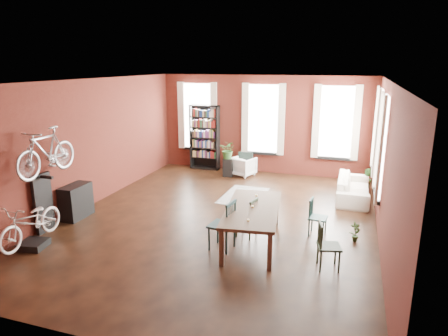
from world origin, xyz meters
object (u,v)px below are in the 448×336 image
at_px(bookshelf, 205,137).
at_px(cream_sofa, 354,184).
at_px(dining_chair_c, 329,246).
at_px(dining_chair_a, 222,225).
at_px(dining_chair_b, 246,217).
at_px(plant_stand, 228,167).
at_px(bicycle_floor, 29,204).
at_px(dining_chair_d, 318,218).
at_px(white_armchair, 243,165).
at_px(console_table, 76,201).
at_px(dining_table, 252,225).
at_px(bike_trainer, 34,245).

height_order(bookshelf, cream_sofa, bookshelf).
bearing_deg(dining_chair_c, dining_chair_a, 71.49).
relative_size(dining_chair_b, bookshelf, 0.38).
relative_size(dining_chair_b, cream_sofa, 0.40).
bearing_deg(dining_chair_b, plant_stand, -145.83).
bearing_deg(bicycle_floor, dining_chair_d, 22.91).
xyz_separation_m(dining_chair_c, white_armchair, (-3.08, 5.40, -0.09)).
height_order(dining_chair_b, plant_stand, dining_chair_b).
height_order(dining_chair_c, console_table, dining_chair_c).
relative_size(bookshelf, plant_stand, 3.73).
distance_m(dining_chair_c, console_table, 5.90).
bearing_deg(dining_table, dining_chair_d, 26.05).
bearing_deg(white_armchair, console_table, 79.80).
relative_size(dining_table, dining_chair_c, 2.64).
height_order(dining_chair_a, plant_stand, dining_chair_a).
bearing_deg(plant_stand, bike_trainer, -108.83).
bearing_deg(dining_table, dining_chair_a, -147.84).
bearing_deg(cream_sofa, dining_chair_d, 165.92).
distance_m(dining_table, white_armchair, 5.06).
xyz_separation_m(dining_table, dining_chair_a, (-0.51, -0.42, 0.12)).
distance_m(dining_table, cream_sofa, 4.05).
relative_size(dining_chair_c, plant_stand, 1.45).
relative_size(dining_chair_a, white_armchair, 1.47).
bearing_deg(dining_chair_a, console_table, -89.27).
xyz_separation_m(dining_chair_c, bicycle_floor, (-5.60, -1.02, 0.52)).
height_order(bike_trainer, bicycle_floor, bicycle_floor).
distance_m(dining_table, dining_chair_a, 0.67).
bearing_deg(dining_chair_a, white_armchair, -160.93).
height_order(dining_chair_c, bike_trainer, dining_chair_c).
bearing_deg(plant_stand, dining_chair_b, -67.58).
xyz_separation_m(dining_chair_a, cream_sofa, (2.42, 3.99, -0.09)).
height_order(bookshelf, bike_trainer, bookshelf).
distance_m(dining_chair_a, bookshelf, 6.25).
distance_m(dining_chair_b, dining_chair_d, 1.52).
xyz_separation_m(dining_chair_a, dining_chair_c, (2.06, -0.15, -0.07)).
distance_m(cream_sofa, console_table, 7.15).
height_order(dining_chair_b, dining_chair_c, dining_chair_c).
bearing_deg(bike_trainer, dining_chair_c, 10.09).
relative_size(dining_chair_a, dining_chair_b, 1.19).
bearing_deg(white_armchair, dining_chair_d, 144.70).
distance_m(dining_chair_c, white_armchair, 6.21).
xyz_separation_m(bike_trainer, plant_stand, (2.11, 6.18, 0.23)).
bearing_deg(white_armchair, dining_chair_b, 126.49).
relative_size(dining_chair_c, console_table, 1.07).
height_order(dining_chair_a, bicycle_floor, bicycle_floor).
bearing_deg(console_table, bicycle_floor, -81.03).
xyz_separation_m(dining_chair_d, bicycle_floor, (-5.28, -2.41, 0.55)).
relative_size(bookshelf, console_table, 2.75).
bearing_deg(dining_chair_a, dining_chair_b, 165.07).
xyz_separation_m(dining_chair_b, cream_sofa, (2.12, 3.27, -0.01)).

